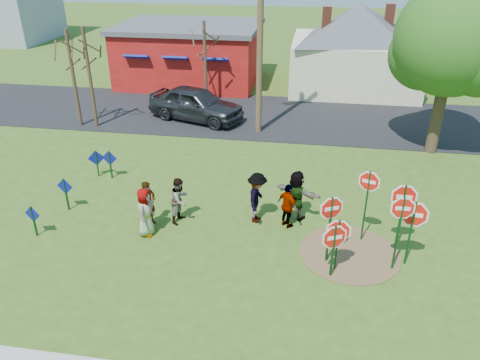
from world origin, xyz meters
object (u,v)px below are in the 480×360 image
object	(u,v)px
person_a	(145,212)
person_b	(149,204)
stop_sign_b	(368,189)
suv	(196,104)
stop_sign_c	(401,217)
utility_pole	(260,31)
leafy_tree	(455,45)
stop_sign_a	(338,234)
stop_sign_d	(403,202)

from	to	relation	value
person_a	person_b	size ratio (longest dim) A/B	1.03
stop_sign_b	suv	distance (m)	13.34
stop_sign_c	utility_pole	distance (m)	12.37
person_b	leafy_tree	size ratio (longest dim) A/B	0.22
stop_sign_c	person_b	bearing A→B (deg)	168.14
stop_sign_a	utility_pole	bearing A→B (deg)	108.22
person_a	utility_pole	distance (m)	11.14
person_a	stop_sign_b	bearing A→B (deg)	-81.55
stop_sign_c	person_b	xyz separation A→B (m)	(-8.08, 1.23, -1.01)
stop_sign_b	person_b	distance (m)	7.35
stop_sign_a	suv	world-z (taller)	stop_sign_a
stop_sign_d	person_b	xyz separation A→B (m)	(-8.31, 0.14, -0.92)
person_b	leafy_tree	bearing A→B (deg)	-33.83
stop_sign_c	person_b	size ratio (longest dim) A/B	1.56
stop_sign_a	suv	distance (m)	14.17
utility_pole	stop_sign_c	bearing A→B (deg)	-62.95
stop_sign_a	person_a	distance (m)	6.35
stop_sign_d	stop_sign_a	bearing A→B (deg)	-144.78
person_b	utility_pole	world-z (taller)	utility_pole
person_b	utility_pole	distance (m)	10.65
stop_sign_b	utility_pole	xyz separation A→B (m)	(-4.60, 9.21, 3.15)
leafy_tree	suv	bearing A→B (deg)	168.49
stop_sign_a	person_a	xyz separation A→B (m)	(-6.27, 0.91, -0.38)
stop_sign_c	suv	world-z (taller)	stop_sign_c
stop_sign_d	person_a	size ratio (longest dim) A/B	1.43
stop_sign_d	utility_pole	distance (m)	11.58
stop_sign_a	utility_pole	distance (m)	12.13
suv	leafy_tree	distance (m)	12.96
leafy_tree	person_b	bearing A→B (deg)	-143.66
stop_sign_b	person_a	distance (m)	7.31
person_b	suv	xyz separation A→B (m)	(-0.94, 10.66, 0.10)
stop_sign_b	leafy_tree	xyz separation A→B (m)	(3.88, 8.00, 2.99)
utility_pole	person_b	bearing A→B (deg)	-105.79
suv	utility_pole	xyz separation A→B (m)	(3.60, -1.26, 4.16)
stop_sign_c	utility_pole	size ratio (longest dim) A/B	0.27
utility_pole	leafy_tree	distance (m)	8.57
utility_pole	leafy_tree	size ratio (longest dim) A/B	1.26
stop_sign_b	suv	size ratio (longest dim) A/B	0.50
stop_sign_a	leafy_tree	size ratio (longest dim) A/B	0.24
stop_sign_b	leafy_tree	bearing A→B (deg)	82.80
stop_sign_b	leafy_tree	world-z (taller)	leafy_tree
stop_sign_d	leafy_tree	bearing A→B (deg)	71.90
suv	stop_sign_c	bearing A→B (deg)	-124.31
stop_sign_b	utility_pole	size ratio (longest dim) A/B	0.28
person_b	leafy_tree	xyz separation A→B (m)	(11.14, 8.20, 4.10)
suv	utility_pole	bearing A→B (deg)	-90.81
utility_pole	stop_sign_b	bearing A→B (deg)	-63.43
person_b	utility_pole	bearing A→B (deg)	4.04
stop_sign_a	person_a	bearing A→B (deg)	171.22
stop_sign_b	leafy_tree	size ratio (longest dim) A/B	0.35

